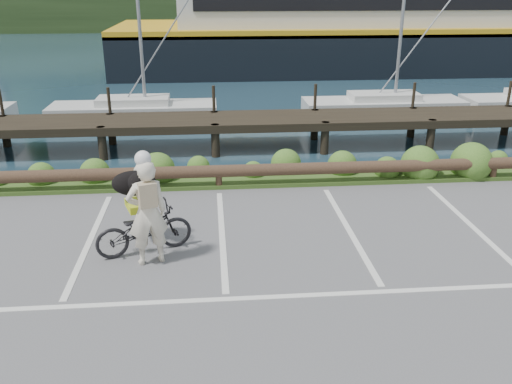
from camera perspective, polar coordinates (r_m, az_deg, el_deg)
ground at (r=9.20m, az=-3.24°, el=-9.89°), size 72.00×72.00×0.00m
harbor_backdrop at (r=86.42m, az=-4.82°, el=18.11°), size 170.00×160.00×30.00m
vegetation_strip at (r=13.99m, az=-3.98°, el=1.59°), size 34.00×1.60×0.10m
log_rail at (r=13.35m, az=-3.91°, el=0.38°), size 32.00×0.30×0.60m
bicycle at (r=10.26m, az=-11.72°, el=-3.87°), size 1.90×1.17×0.94m
cyclist at (r=9.69m, az=-11.38°, el=-2.16°), size 0.82×0.67×1.95m
dog at (r=10.52m, az=-12.70°, el=0.90°), size 0.67×0.94×0.49m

